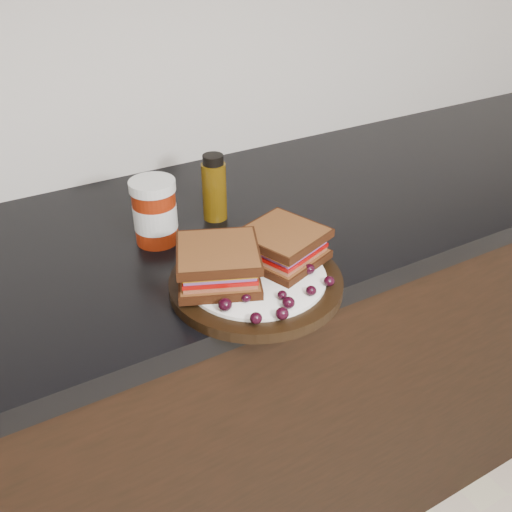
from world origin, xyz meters
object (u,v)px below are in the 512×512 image
at_px(sandwich_left, 218,264).
at_px(condiment_jar, 155,212).
at_px(plate, 256,283).
at_px(oil_bottle, 214,187).

height_order(sandwich_left, condiment_jar, condiment_jar).
xyz_separation_m(plate, condiment_jar, (-0.08, 0.22, 0.05)).
height_order(plate, condiment_jar, condiment_jar).
bearing_deg(sandwich_left, oil_bottle, 88.13).
bearing_deg(condiment_jar, sandwich_left, -82.84).
xyz_separation_m(plate, oil_bottle, (0.05, 0.25, 0.06)).
distance_m(condiment_jar, oil_bottle, 0.14).
relative_size(plate, oil_bottle, 2.14).
xyz_separation_m(condiment_jar, oil_bottle, (0.13, 0.03, 0.01)).
relative_size(condiment_jar, oil_bottle, 0.92).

